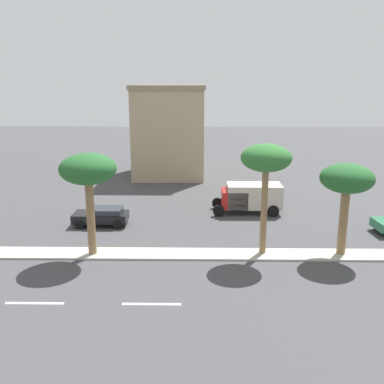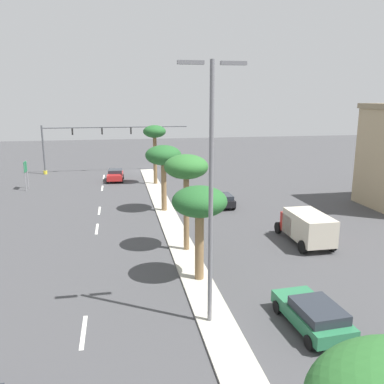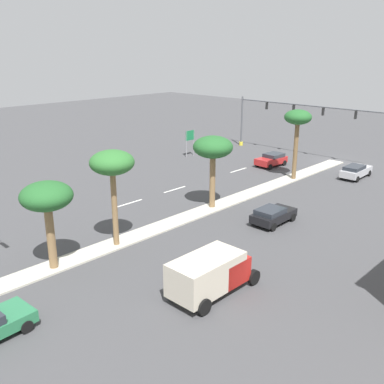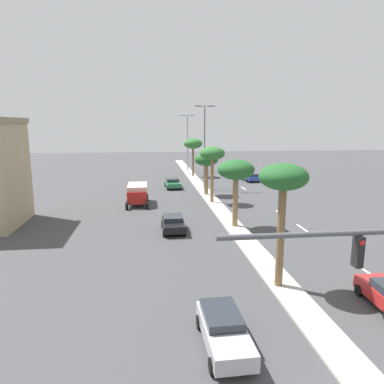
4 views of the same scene
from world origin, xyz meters
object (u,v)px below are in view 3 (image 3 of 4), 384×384
at_px(sedan_black_center, 273,215).
at_px(box_truck, 211,272).
at_px(palm_tree_center, 213,149).
at_px(palm_tree_rear, 112,165).
at_px(sedan_silver_outboard, 356,171).
at_px(palm_tree_near, 47,199).
at_px(traffic_signal_gantry, 279,116).
at_px(directional_road_sign, 190,138).
at_px(sedan_red_far, 272,159).
at_px(palm_tree_front, 298,120).

height_order(sedan_black_center, box_truck, box_truck).
bearing_deg(palm_tree_center, sedan_black_center, -173.57).
bearing_deg(palm_tree_rear, sedan_silver_outboard, -99.10).
bearing_deg(palm_tree_near, box_truck, -152.62).
relative_size(traffic_signal_gantry, box_truck, 3.75).
height_order(directional_road_sign, sedan_red_far, directional_road_sign).
xyz_separation_m(palm_tree_front, sedan_silver_outboard, (-4.35, -5.10, -5.43)).
bearing_deg(palm_tree_front, palm_tree_center, 88.09).
xyz_separation_m(directional_road_sign, sedan_red_far, (-10.16, -3.13, -1.58)).
bearing_deg(traffic_signal_gantry, sedan_black_center, 122.93).
xyz_separation_m(traffic_signal_gantry, palm_tree_front, (-8.58, 9.79, 1.44)).
bearing_deg(traffic_signal_gantry, directional_road_sign, 56.69).
relative_size(palm_tree_center, sedan_red_far, 1.54).
bearing_deg(sedan_red_far, palm_tree_front, 147.60).
distance_m(sedan_silver_outboard, sedan_red_far, 9.44).
height_order(palm_tree_center, palm_tree_near, palm_tree_center).
height_order(traffic_signal_gantry, palm_tree_center, traffic_signal_gantry).
bearing_deg(box_truck, sedan_silver_outboard, -81.00).
height_order(palm_tree_center, sedan_silver_outboard, palm_tree_center).
distance_m(palm_tree_near, sedan_red_far, 31.08).
relative_size(palm_tree_near, sedan_black_center, 1.40).
xyz_separation_m(traffic_signal_gantry, sedan_red_far, (-3.71, 6.69, -3.97)).
bearing_deg(palm_tree_front, palm_tree_near, 89.64).
relative_size(traffic_signal_gantry, palm_tree_rear, 3.08).
relative_size(palm_tree_center, palm_tree_rear, 0.92).
bearing_deg(sedan_red_far, palm_tree_near, 98.77).
height_order(traffic_signal_gantry, box_truck, traffic_signal_gantry).
distance_m(palm_tree_rear, palm_tree_near, 4.88).
height_order(palm_tree_center, palm_tree_rear, palm_tree_rear).
xyz_separation_m(directional_road_sign, sedan_black_center, (-20.37, 11.66, -1.64)).
xyz_separation_m(palm_tree_front, sedan_red_far, (4.87, -3.09, -5.42)).
relative_size(directional_road_sign, palm_tree_rear, 0.50).
xyz_separation_m(palm_tree_front, palm_tree_near, (0.17, 27.39, -1.58)).
bearing_deg(palm_tree_center, palm_tree_rear, 91.74).
height_order(directional_road_sign, box_truck, directional_road_sign).
xyz_separation_m(directional_road_sign, palm_tree_front, (-15.04, -0.04, 3.84)).
height_order(sedan_black_center, sedan_red_far, sedan_red_far).
bearing_deg(palm_tree_front, palm_tree_rear, 89.75).
bearing_deg(box_truck, traffic_signal_gantry, -61.95).
distance_m(sedan_silver_outboard, box_truck, 28.21).
xyz_separation_m(palm_tree_near, sedan_red_far, (4.70, -30.48, -3.84)).
relative_size(directional_road_sign, sedan_red_far, 0.83).
bearing_deg(directional_road_sign, palm_tree_front, -179.86).
xyz_separation_m(traffic_signal_gantry, sedan_black_center, (-13.91, 21.48, -4.03)).
xyz_separation_m(traffic_signal_gantry, palm_tree_rear, (-8.48, 32.44, 1.04)).
bearing_deg(palm_tree_rear, palm_tree_center, -88.26).
bearing_deg(sedan_red_far, sedan_silver_outboard, -167.72).
bearing_deg(traffic_signal_gantry, box_truck, 118.05).
xyz_separation_m(palm_tree_center, sedan_red_far, (4.46, -15.43, -4.40)).
distance_m(palm_tree_center, box_truck, 14.41).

